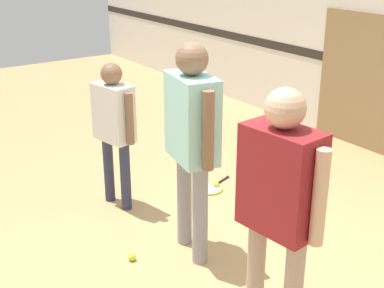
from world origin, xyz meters
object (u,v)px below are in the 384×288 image
at_px(person_instructor, 192,129).
at_px(racket_second_spare, 270,210).
at_px(tennis_ball_near_instructor, 132,257).
at_px(person_student_left, 114,120).
at_px(person_student_right, 280,194).
at_px(racket_spare_on_floor, 210,188).
at_px(tennis_ball_by_spare_racket, 216,184).

bearing_deg(person_instructor, racket_second_spare, 109.84).
relative_size(racket_second_spare, tennis_ball_near_instructor, 7.70).
distance_m(person_student_left, person_student_right, 2.28).
height_order(person_student_left, person_student_right, person_student_right).
xyz_separation_m(person_student_left, person_student_right, (2.28, -0.06, 0.18)).
distance_m(person_student_right, racket_second_spare, 2.06).
bearing_deg(racket_spare_on_floor, person_instructor, -152.63).
bearing_deg(person_student_right, person_instructor, -13.94).
bearing_deg(tennis_ball_near_instructor, person_student_right, 13.70).
distance_m(person_student_right, tennis_ball_by_spare_racket, 2.52).
bearing_deg(tennis_ball_by_spare_racket, racket_second_spare, 8.78).
distance_m(person_instructor, person_student_left, 1.15).
relative_size(person_student_right, tennis_ball_by_spare_racket, 25.98).
bearing_deg(person_student_left, racket_second_spare, 38.72).
height_order(racket_spare_on_floor, tennis_ball_by_spare_racket, tennis_ball_by_spare_racket).
relative_size(racket_spare_on_floor, tennis_ball_near_instructor, 8.36).
bearing_deg(tennis_ball_near_instructor, person_instructor, 70.82).
bearing_deg(person_student_left, racket_spare_on_floor, 64.32).
relative_size(racket_second_spare, tennis_ball_by_spare_racket, 7.70).
xyz_separation_m(person_instructor, racket_second_spare, (-0.15, 1.04, -1.09)).
height_order(person_student_left, tennis_ball_by_spare_racket, person_student_left).
xyz_separation_m(racket_spare_on_floor, tennis_ball_near_instructor, (0.71, -1.33, 0.02)).
distance_m(person_student_left, racket_spare_on_floor, 1.32).
height_order(person_instructor, tennis_ball_near_instructor, person_instructor).
bearing_deg(person_student_right, tennis_ball_by_spare_racket, -34.11).
xyz_separation_m(person_instructor, tennis_ball_by_spare_racket, (-0.87, 0.93, -1.07)).
xyz_separation_m(person_student_right, tennis_ball_near_instructor, (-1.32, -0.32, -1.03)).
bearing_deg(person_instructor, racket_spare_on_floor, 147.31).
height_order(racket_spare_on_floor, tennis_ball_near_instructor, tennis_ball_near_instructor).
bearing_deg(person_instructor, tennis_ball_by_spare_racket, 144.71).
bearing_deg(tennis_ball_near_instructor, racket_spare_on_floor, 117.88).
distance_m(racket_spare_on_floor, tennis_ball_near_instructor, 1.51).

